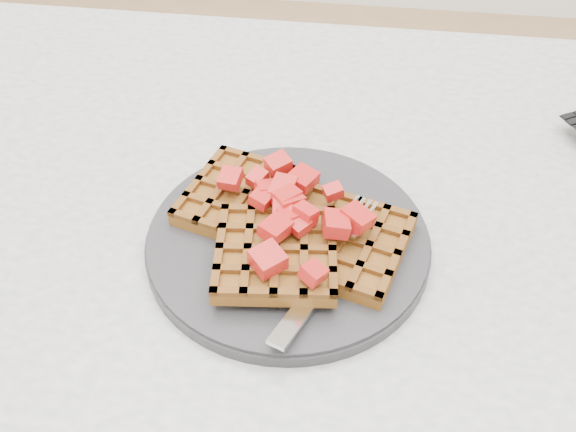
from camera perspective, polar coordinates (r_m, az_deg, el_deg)
The scene contains 5 objects.
table at distance 0.71m, azimuth 7.40°, elevation -7.61°, with size 1.20×0.80×0.75m.
plate at distance 0.60m, azimuth -0.00°, elevation -2.20°, with size 0.26×0.26×0.02m, color #252528.
waffles at distance 0.58m, azimuth -0.03°, elevation -1.16°, with size 0.23×0.20×0.03m.
strawberry_pile at distance 0.56m, azimuth -0.00°, elevation 1.02°, with size 0.15×0.15×0.02m, color maroon, non-canonical shape.
fork at distance 0.56m, azimuth 3.87°, elevation -4.48°, with size 0.02×0.18×0.02m, color silver, non-canonical shape.
Camera 1 is at (-0.03, -0.44, 1.19)m, focal length 40.00 mm.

